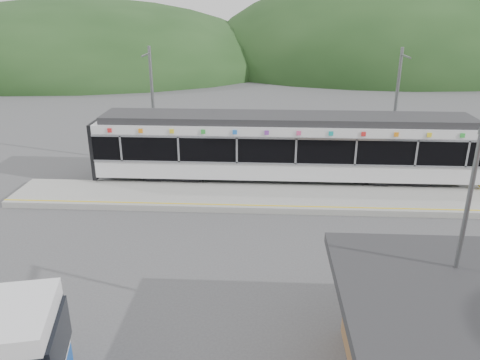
{
  "coord_description": "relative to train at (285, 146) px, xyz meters",
  "views": [
    {
      "loc": [
        -0.41,
        -18.23,
        9.29
      ],
      "look_at": [
        -1.47,
        1.0,
        1.95
      ],
      "focal_mm": 35.0,
      "sensor_mm": 36.0,
      "label": 1
    }
  ],
  "objects": [
    {
      "name": "platform",
      "position": [
        -0.7,
        -2.7,
        -1.91
      ],
      "size": [
        26.0,
        3.2,
        0.3
      ],
      "primitive_type": "cube",
      "color": "#9E9E99",
      "rests_on": "ground"
    },
    {
      "name": "catenary_mast_east",
      "position": [
        6.3,
        2.56,
        1.58
      ],
      "size": [
        0.18,
        1.8,
        7.0
      ],
      "color": "slate",
      "rests_on": "ground"
    },
    {
      "name": "catenary_mast_west",
      "position": [
        -7.7,
        2.56,
        1.58
      ],
      "size": [
        0.18,
        1.8,
        7.0
      ],
      "color": "slate",
      "rests_on": "ground"
    },
    {
      "name": "yellow_line",
      "position": [
        -0.7,
        -4.0,
        -1.76
      ],
      "size": [
        26.0,
        0.1,
        0.01
      ],
      "primitive_type": "cube",
      "color": "yellow",
      "rests_on": "platform"
    },
    {
      "name": "ground",
      "position": [
        -0.7,
        -6.0,
        -2.06
      ],
      "size": [
        120.0,
        120.0,
        0.0
      ],
      "primitive_type": "plane",
      "color": "#4C4C4F",
      "rests_on": "ground"
    },
    {
      "name": "lamp_post",
      "position": [
        3.81,
        -13.78,
        1.89
      ],
      "size": [
        0.42,
        1.19,
        6.65
      ],
      "rotation": [
        0.0,
        0.0,
        0.27
      ],
      "color": "slate",
      "rests_on": "ground"
    },
    {
      "name": "train",
      "position": [
        0.0,
        0.0,
        0.0
      ],
      "size": [
        20.44,
        3.01,
        3.74
      ],
      "color": "black",
      "rests_on": "ground"
    },
    {
      "name": "hills",
      "position": [
        5.49,
        -0.71,
        -2.06
      ],
      "size": [
        146.0,
        149.0,
        26.0
      ],
      "color": "#1E3D19",
      "rests_on": "ground"
    }
  ]
}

